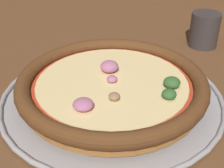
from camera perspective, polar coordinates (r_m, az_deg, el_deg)
name	(u,v)px	position (r m, az deg, el deg)	size (l,w,h in m)	color
ground_plane	(112,99)	(0.53, 0.00, -2.75)	(3.00, 3.00, 0.00)	brown
pizza_tray	(112,97)	(0.52, 0.00, -2.34)	(0.37, 0.37, 0.01)	#9E9EA3
pizza	(112,85)	(0.51, 0.03, -0.12)	(0.31, 0.31, 0.04)	#A86B33
drinking_cup	(204,30)	(0.73, 16.54, 9.48)	(0.06, 0.06, 0.08)	#383333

